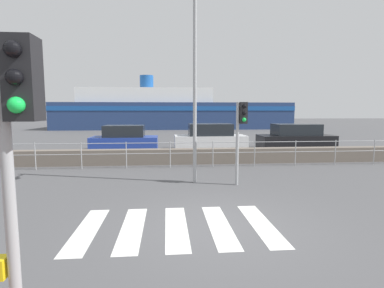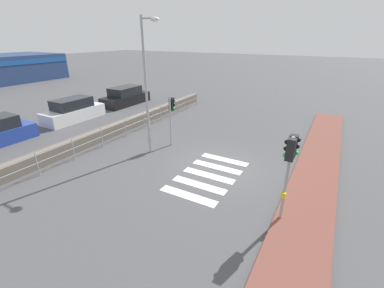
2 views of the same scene
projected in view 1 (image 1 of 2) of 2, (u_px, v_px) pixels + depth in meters
ground_plane at (218, 226)px, 6.27m from camera, size 160.00×160.00×0.00m
crosswalk at (176, 227)px, 6.19m from camera, size 4.05×2.40×0.01m
seawall at (190, 156)px, 13.52m from camera, size 22.18×0.55×0.68m
harbor_fence at (192, 150)px, 12.61m from camera, size 20.00×0.04×1.11m
traffic_light_near at (3, 118)px, 2.45m from camera, size 0.58×0.41×2.99m
traffic_light_far at (241, 124)px, 9.47m from camera, size 0.34×0.32×2.66m
streetlamp at (195, 59)px, 9.42m from camera, size 0.32×1.00×6.55m
ferry_boat at (169, 112)px, 40.87m from camera, size 30.32×8.89×7.05m
parked_car_blue at (125, 140)px, 17.91m from camera, size 3.91×1.79×1.52m
parked_car_white at (210, 139)px, 18.35m from camera, size 4.35×1.72×1.59m
parked_car_black at (296, 138)px, 18.81m from camera, size 4.60×1.85×1.56m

